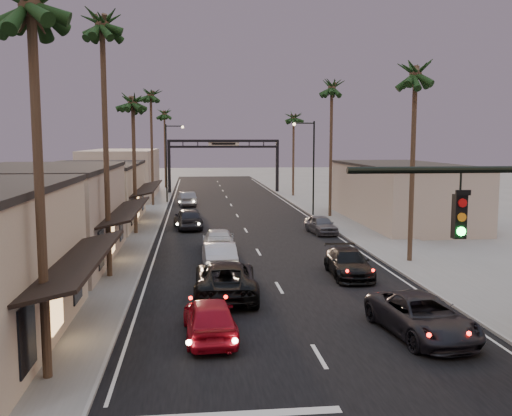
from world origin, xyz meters
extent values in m
plane|color=slate|center=(0.00, 40.00, 0.00)|extent=(200.00, 200.00, 0.00)
cube|color=black|center=(0.00, 45.00, 0.00)|extent=(14.00, 120.00, 0.02)
cube|color=slate|center=(-9.50, 52.00, 0.06)|extent=(5.00, 92.00, 0.12)
cube|color=slate|center=(9.50, 52.00, 0.06)|extent=(5.00, 92.00, 0.12)
cube|color=tan|center=(-13.00, 26.00, 2.75)|extent=(8.00, 14.00, 5.50)
cube|color=#BBAA8F|center=(-13.00, 42.00, 2.50)|extent=(8.00, 16.00, 5.00)
cube|color=tan|center=(-13.00, 65.00, 3.00)|extent=(8.00, 20.00, 6.00)
cube|color=tan|center=(14.00, 40.00, 2.50)|extent=(8.00, 18.00, 5.00)
cube|color=black|center=(1.80, 4.00, 5.55)|extent=(0.28, 0.22, 1.00)
cube|color=black|center=(-7.40, 70.00, 3.50)|extent=(0.40, 0.40, 7.00)
cube|color=black|center=(7.40, 70.00, 3.50)|extent=(0.40, 0.40, 7.00)
cube|color=black|center=(0.00, 70.00, 7.10)|extent=(15.20, 0.35, 0.35)
cube|color=black|center=(0.00, 70.00, 6.30)|extent=(15.20, 0.30, 0.30)
cube|color=beige|center=(0.00, 69.98, 6.70)|extent=(4.20, 0.12, 1.00)
cylinder|color=black|center=(7.20, 45.00, 4.50)|extent=(0.16, 0.16, 9.00)
cylinder|color=black|center=(6.20, 45.00, 8.80)|extent=(2.00, 0.12, 0.12)
sphere|color=#FFD899|center=(5.30, 45.00, 8.70)|extent=(0.30, 0.30, 0.30)
cylinder|color=black|center=(-7.20, 58.00, 4.50)|extent=(0.16, 0.16, 9.00)
cylinder|color=black|center=(-6.20, 58.00, 8.80)|extent=(2.00, 0.12, 0.12)
sphere|color=#FFD899|center=(-5.30, 58.00, 8.70)|extent=(0.30, 0.30, 0.30)
cylinder|color=#38281C|center=(-8.60, 9.00, 5.50)|extent=(0.28, 0.28, 11.00)
cylinder|color=#38281C|center=(-8.60, 22.00, 6.50)|extent=(0.28, 0.28, 13.00)
sphere|color=black|center=(-8.60, 22.00, 13.60)|extent=(3.20, 3.20, 3.20)
cylinder|color=#38281C|center=(-8.60, 36.00, 5.00)|extent=(0.28, 0.28, 10.00)
sphere|color=black|center=(-8.60, 36.00, 10.60)|extent=(3.20, 3.20, 3.20)
cylinder|color=#38281C|center=(-8.60, 55.00, 6.00)|extent=(0.28, 0.28, 12.00)
sphere|color=black|center=(-8.60, 55.00, 12.60)|extent=(3.20, 3.20, 3.20)
cylinder|color=#38281C|center=(8.60, 24.00, 5.50)|extent=(0.28, 0.28, 11.00)
sphere|color=black|center=(8.60, 24.00, 11.60)|extent=(3.20, 3.20, 3.20)
cylinder|color=#38281C|center=(8.60, 44.00, 6.00)|extent=(0.28, 0.28, 12.00)
sphere|color=black|center=(8.60, 44.00, 12.60)|extent=(3.20, 3.20, 3.20)
cylinder|color=#38281C|center=(8.60, 64.00, 5.00)|extent=(0.28, 0.28, 10.00)
sphere|color=black|center=(8.60, 64.00, 10.60)|extent=(3.20, 3.20, 3.20)
cylinder|color=#38281C|center=(-8.30, 78.00, 5.50)|extent=(0.28, 0.28, 11.00)
sphere|color=black|center=(-8.30, 78.00, 11.60)|extent=(3.20, 3.20, 3.20)
imported|color=maroon|center=(-3.60, 12.21, 0.78)|extent=(2.08, 4.65, 1.55)
imported|color=black|center=(-2.72, 17.71, 0.85)|extent=(3.00, 6.17, 1.69)
imported|color=#A8A8AD|center=(-2.77, 23.22, 0.80)|extent=(1.86, 4.91, 1.60)
imported|color=#B9B9B9|center=(-2.56, 28.72, 0.73)|extent=(2.13, 5.07, 1.46)
imported|color=black|center=(-4.61, 38.33, 0.86)|extent=(2.68, 5.25, 1.71)
imported|color=#57575D|center=(-4.90, 54.76, 0.78)|extent=(2.23, 4.93, 1.57)
imported|color=black|center=(4.23, 11.58, 0.76)|extent=(3.16, 5.71, 1.51)
imported|color=black|center=(4.02, 20.95, 0.72)|extent=(2.23, 5.03, 1.44)
imported|color=#4C4C51|center=(5.68, 34.78, 0.71)|extent=(2.15, 4.32, 1.41)
camera|label=1|loc=(-4.13, -8.11, 7.27)|focal=40.00mm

